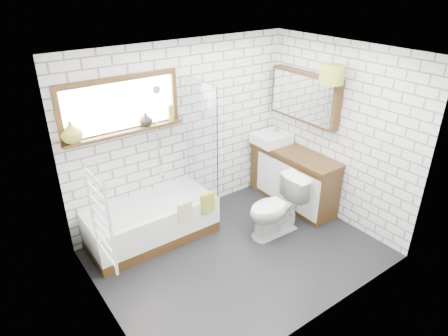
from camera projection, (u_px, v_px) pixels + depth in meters
floor at (239, 254)px, 5.13m from camera, size 3.40×2.60×0.01m
ceiling at (243, 55)px, 4.01m from camera, size 3.40×2.60×0.01m
wall_back at (182, 133)px, 5.52m from camera, size 3.40×0.01×2.50m
wall_front at (329, 218)px, 3.63m from camera, size 3.40×0.01×2.50m
wall_left at (95, 215)px, 3.68m from camera, size 0.01×2.60×2.50m
wall_right at (338, 134)px, 5.47m from camera, size 0.01×2.60×2.50m
window at (121, 107)px, 4.79m from camera, size 1.52×0.16×0.68m
towel_radiator at (101, 218)px, 3.72m from camera, size 0.06×0.52×1.00m
mirror_cabinet at (305, 97)px, 5.68m from camera, size 0.16×1.20×0.70m
shower_riser at (157, 133)px, 5.23m from camera, size 0.02×0.02×1.30m
bathtub at (152, 222)px, 5.29m from camera, size 1.67×0.74×0.54m
shower_screen at (202, 137)px, 5.27m from camera, size 0.02×0.72×1.50m
towel_green at (208, 203)px, 5.25m from camera, size 0.20×0.05×0.27m
towel_beige at (185, 211)px, 5.07m from camera, size 0.19×0.05×0.25m
vanity at (293, 177)px, 6.10m from camera, size 0.48×1.50×0.86m
basin at (271, 138)px, 6.17m from camera, size 0.53×0.46×0.15m
tap at (279, 133)px, 6.23m from camera, size 0.04×0.04×0.16m
toilet at (276, 208)px, 5.36m from camera, size 0.49×0.82×0.82m
vase_olive at (72, 134)px, 4.52m from camera, size 0.31×0.31×0.26m
vase_dark at (146, 121)px, 5.03m from camera, size 0.22×0.22×0.17m
bottle at (171, 114)px, 5.21m from camera, size 0.09×0.09×0.21m
pendant at (332, 75)px, 4.97m from camera, size 0.31×0.31×0.23m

